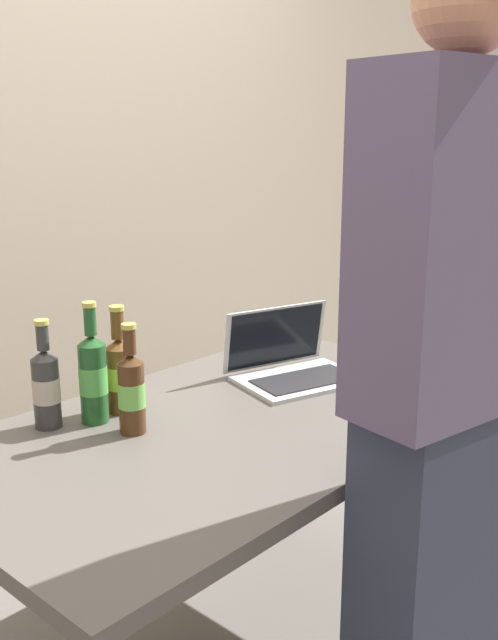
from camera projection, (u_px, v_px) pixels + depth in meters
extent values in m
cube|color=#56514C|center=(231.00, 425.00, 1.89)|extent=(1.49, 0.86, 0.04)
cylinder|color=#2D2D30|center=(473.00, 503.00, 2.23)|extent=(0.05, 0.05, 0.69)
cylinder|color=#2D2D30|center=(287.00, 437.00, 2.71)|extent=(0.05, 0.05, 0.69)
cube|color=#B7BABC|center=(301.00, 380.00, 2.16)|extent=(0.41, 0.34, 0.01)
cube|color=#232326|center=(305.00, 379.00, 2.14)|extent=(0.33, 0.23, 0.00)
cube|color=#B7BABC|center=(275.00, 336.00, 2.25)|extent=(0.35, 0.14, 0.19)
cube|color=black|center=(276.00, 336.00, 2.24)|extent=(0.32, 0.12, 0.18)
cylinder|color=brown|center=(120.00, 380.00, 1.91)|extent=(0.07, 0.07, 0.17)
cone|color=brown|center=(118.00, 343.00, 1.89)|extent=(0.07, 0.07, 0.03)
cylinder|color=brown|center=(117.00, 325.00, 1.87)|extent=(0.03, 0.03, 0.08)
cylinder|color=#BFB74C|center=(116.00, 308.00, 1.86)|extent=(0.04, 0.04, 0.01)
cylinder|color=#ABC536|center=(120.00, 377.00, 1.91)|extent=(0.07, 0.07, 0.06)
cylinder|color=#1E5123|center=(93.00, 383.00, 1.84)|extent=(0.07, 0.07, 0.20)
cone|color=#1E5123|center=(91.00, 340.00, 1.81)|extent=(0.07, 0.07, 0.02)
cylinder|color=#1E5123|center=(90.00, 321.00, 1.80)|extent=(0.03, 0.03, 0.07)
cylinder|color=#BFB74C|center=(89.00, 304.00, 1.79)|extent=(0.04, 0.04, 0.01)
cylinder|color=#4EA849|center=(93.00, 380.00, 1.84)|extent=(0.07, 0.07, 0.07)
cylinder|color=#472B14|center=(132.00, 398.00, 1.78)|extent=(0.07, 0.07, 0.18)
cone|color=#472B14|center=(130.00, 359.00, 1.75)|extent=(0.07, 0.07, 0.02)
cylinder|color=#472B14|center=(129.00, 341.00, 1.74)|extent=(0.03, 0.03, 0.06)
cylinder|color=#BFB74C|center=(129.00, 326.00, 1.73)|extent=(0.04, 0.04, 0.01)
cylinder|color=#6BB84E|center=(132.00, 395.00, 1.77)|extent=(0.07, 0.07, 0.06)
cylinder|color=#333333|center=(47.00, 393.00, 1.81)|extent=(0.07, 0.07, 0.18)
cone|color=#333333|center=(44.00, 354.00, 1.78)|extent=(0.07, 0.07, 0.02)
cylinder|color=#333333|center=(42.00, 337.00, 1.77)|extent=(0.03, 0.03, 0.06)
cylinder|color=#BFB74C|center=(41.00, 322.00, 1.76)|extent=(0.04, 0.04, 0.01)
cylinder|color=#B3AA99|center=(46.00, 390.00, 1.81)|extent=(0.07, 0.07, 0.06)
cube|color=#2D3347|center=(427.00, 605.00, 1.58)|extent=(0.36, 0.25, 0.91)
cube|color=#594C6B|center=(453.00, 245.00, 1.38)|extent=(0.42, 0.27, 0.66)
cube|color=tan|center=(22.00, 179.00, 2.34)|extent=(6.00, 0.10, 2.60)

